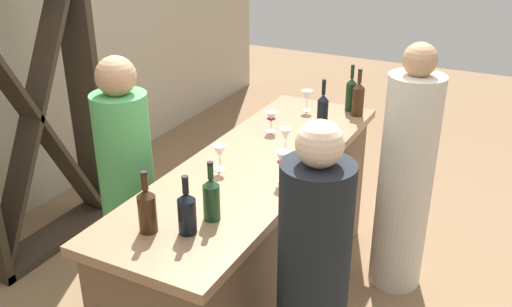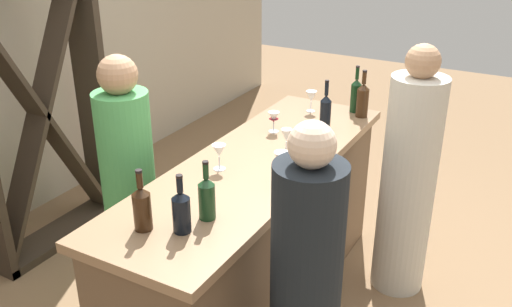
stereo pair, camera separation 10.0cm
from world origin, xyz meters
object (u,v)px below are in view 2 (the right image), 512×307
at_px(wine_bottle_rightmost_amber_brown, 363,99).
at_px(wine_glass_far_left, 274,118).
at_px(wine_glass_near_left, 281,161).
at_px(wine_bottle_center_olive_green, 207,197).
at_px(wine_bottle_leftmost_amber_brown, 142,207).
at_px(wine_glass_near_right, 311,97).
at_px(wine_glass_near_center, 286,136).
at_px(wine_bottle_far_right_dark_green, 356,95).
at_px(person_right_guest, 130,192).
at_px(wine_rack, 39,114).
at_px(wine_bottle_second_right_near_black, 325,112).
at_px(wine_glass_far_center, 219,152).
at_px(wine_bottle_second_left_near_black, 181,210).
at_px(person_center_guest, 305,299).
at_px(person_left_guest, 408,182).

xyz_separation_m(wine_bottle_rightmost_amber_brown, wine_glass_far_left, (-0.53, 0.39, -0.03)).
height_order(wine_bottle_rightmost_amber_brown, wine_glass_near_left, wine_bottle_rightmost_amber_brown).
distance_m(wine_bottle_center_olive_green, wine_glass_near_left, 0.50).
height_order(wine_bottle_leftmost_amber_brown, wine_glass_near_right, wine_bottle_leftmost_amber_brown).
bearing_deg(wine_glass_near_left, wine_glass_near_center, 22.32).
height_order(wine_bottle_rightmost_amber_brown, wine_glass_far_left, wine_bottle_rightmost_amber_brown).
xyz_separation_m(wine_bottle_far_right_dark_green, person_right_guest, (-1.31, 0.89, -0.37)).
bearing_deg(wine_glass_near_center, wine_glass_near_left, -157.68).
bearing_deg(wine_glass_near_center, wine_rack, 98.06).
bearing_deg(person_right_guest, wine_bottle_second_right_near_black, 62.30).
distance_m(wine_glass_far_left, wine_glass_far_center, 0.62).
bearing_deg(wine_bottle_second_left_near_black, wine_bottle_far_right_dark_green, -4.10).
bearing_deg(person_center_guest, wine_glass_near_center, -73.62).
xyz_separation_m(wine_bottle_second_right_near_black, wine_glass_near_center, (-0.41, 0.06, -0.02)).
bearing_deg(person_left_guest, wine_bottle_center_olive_green, 44.87).
height_order(wine_bottle_second_right_near_black, person_center_guest, person_center_guest).
xyz_separation_m(wine_bottle_second_right_near_black, wine_glass_near_left, (-0.75, -0.08, -0.01)).
relative_size(wine_bottle_center_olive_green, wine_glass_near_right, 1.97).
height_order(wine_bottle_second_left_near_black, person_left_guest, person_left_guest).
relative_size(wine_bottle_leftmost_amber_brown, wine_bottle_far_right_dark_green, 0.90).
bearing_deg(wine_glass_near_left, wine_glass_far_left, 30.72).
xyz_separation_m(person_left_guest, person_right_guest, (-0.92, 1.40, -0.01)).
height_order(wine_bottle_second_left_near_black, wine_glass_far_left, wine_bottle_second_left_near_black).
distance_m(wine_rack, wine_glass_far_center, 1.53).
bearing_deg(wine_glass_far_center, wine_bottle_rightmost_amber_brown, -19.10).
height_order(wine_bottle_center_olive_green, wine_bottle_far_right_dark_green, wine_bottle_far_right_dark_green).
distance_m(wine_rack, person_center_guest, 2.35).
relative_size(person_left_guest, person_center_guest, 1.02).
height_order(wine_rack, wine_bottle_rightmost_amber_brown, wine_rack).
height_order(wine_bottle_center_olive_green, wine_glass_near_left, wine_bottle_center_olive_green).
height_order(wine_bottle_center_olive_green, wine_glass_far_center, wine_bottle_center_olive_green).
bearing_deg(person_center_guest, wine_bottle_second_left_near_black, -1.27).
xyz_separation_m(wine_bottle_center_olive_green, wine_bottle_far_right_dark_green, (1.67, -0.10, 0.01)).
distance_m(wine_bottle_rightmost_amber_brown, wine_bottle_far_right_dark_green, 0.10).
xyz_separation_m(person_center_guest, person_right_guest, (0.37, 1.31, 0.01)).
bearing_deg(wine_glass_near_center, wine_glass_far_center, 149.05).
distance_m(wine_glass_far_center, person_center_guest, 0.94).
relative_size(wine_glass_near_center, person_center_guest, 0.09).
relative_size(person_left_guest, person_right_guest, 1.02).
height_order(wine_rack, wine_glass_far_left, wine_rack).
height_order(wine_glass_near_right, wine_glass_far_left, wine_glass_near_right).
distance_m(wine_glass_near_left, wine_glass_far_center, 0.36).
height_order(wine_bottle_center_olive_green, person_left_guest, person_left_guest).
xyz_separation_m(wine_bottle_second_left_near_black, person_center_guest, (0.13, -0.54, -0.36)).
relative_size(wine_rack, wine_bottle_center_olive_green, 6.87).
bearing_deg(person_right_guest, wine_rack, -176.19).
relative_size(wine_bottle_leftmost_amber_brown, wine_bottle_center_olive_green, 1.01).
distance_m(wine_glass_far_center, person_right_guest, 0.68).
bearing_deg(person_left_guest, wine_glass_near_right, -37.89).
relative_size(wine_bottle_center_olive_green, wine_glass_far_left, 2.18).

